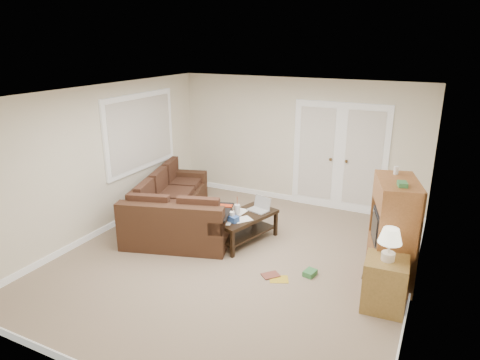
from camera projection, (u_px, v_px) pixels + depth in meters
The scene contains 17 objects.
floor at pixel (235, 259), 6.51m from camera, with size 5.50×5.50×0.00m, color gray.
ceiling at pixel (235, 93), 5.73m from camera, with size 5.00×5.50×0.02m, color silver.
wall_left at pixel (102, 161), 7.17m from camera, with size 0.02×5.50×2.50m, color white.
wall_right at pixel (423, 211), 5.07m from camera, with size 0.02×5.50×2.50m, color white.
wall_back at pixel (298, 142), 8.46m from camera, with size 5.00×0.02×2.50m, color white.
wall_front at pixel (95, 270), 3.78m from camera, with size 5.00×0.02×2.50m, color white.
baseboards at pixel (235, 256), 6.50m from camera, with size 5.00×5.50×0.10m, color white, non-canonical shape.
french_doors at pixel (339, 158), 8.14m from camera, with size 1.80×0.05×2.13m.
window_left at pixel (141, 132), 7.91m from camera, with size 0.05×1.92×1.42m.
sectional_sofa at pixel (173, 211), 7.51m from camera, with size 2.39×2.71×0.80m.
coffee_table at pixel (245, 227), 7.03m from camera, with size 0.88×1.26×0.78m.
tv_armoire at pixel (393, 232), 5.72m from camera, with size 0.73×1.02×1.57m.
side_cabinet at pixel (385, 280), 5.24m from camera, with size 0.54×0.54×1.07m.
space_heater at pixel (377, 216), 7.75m from camera, with size 0.11×0.09×0.28m, color white.
floor_magazine at pixel (279, 279), 5.97m from camera, with size 0.26×0.20×0.01m, color gold.
floor_greenbox at pixel (310, 273), 6.06m from camera, with size 0.14×0.19×0.08m, color #387B42.
floor_book at pixel (268, 272), 6.13m from camera, with size 0.18×0.24×0.02m, color brown.
Camera 1 is at (2.63, -5.17, 3.19)m, focal length 32.00 mm.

